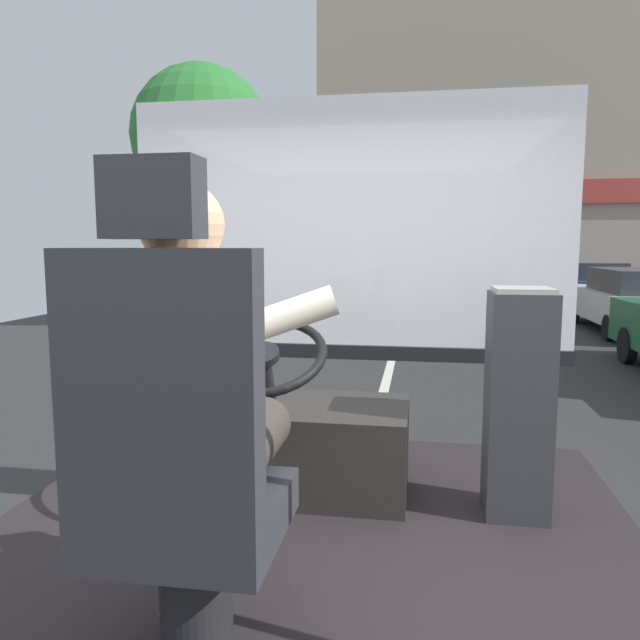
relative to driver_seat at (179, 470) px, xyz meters
name	(u,v)px	position (x,y,z in m)	size (l,w,h in m)	color
ground	(396,346)	(0.18, 9.23, -1.23)	(18.00, 44.00, 0.06)	#2D2D2D
driver_seat	(179,470)	(0.00, 0.00, 0.00)	(0.48, 0.48, 1.32)	black
bus_driver	(195,384)	(0.00, 0.12, 0.19)	(0.74, 0.58, 0.82)	#332D28
steering_console	(287,442)	(0.00, 1.24, -0.34)	(1.10, 0.98, 0.84)	#282623
fare_box	(518,403)	(1.00, 1.15, -0.09)	(0.25, 0.26, 0.96)	#333338
windshield_panel	(347,259)	(0.18, 2.05, 0.48)	(2.50, 0.08, 1.48)	silver
street_tree	(202,138)	(-3.92, 10.82, 2.74)	(2.87, 2.87, 5.41)	#4C3828
shop_building	(564,163)	(4.66, 17.54, 2.90)	(13.85, 4.85, 8.23)	gray
parked_car_white	(640,300)	(4.96, 11.58, -0.55)	(1.99, 4.19, 1.29)	silver
parked_car_blue	(583,284)	(5.08, 16.42, -0.55)	(1.98, 4.08, 1.29)	navy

